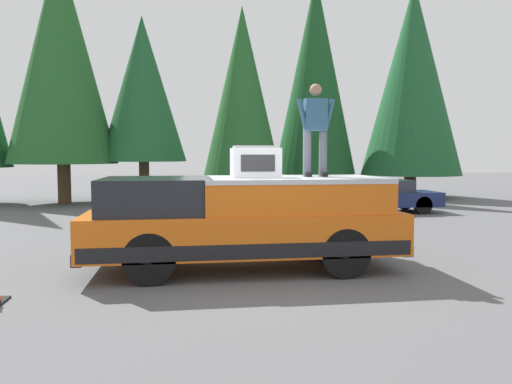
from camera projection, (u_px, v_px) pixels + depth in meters
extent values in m
plane|color=#565659|center=(258.00, 273.00, 8.64)|extent=(90.00, 90.00, 0.00)
cube|color=orange|center=(243.00, 230.00, 8.86)|extent=(2.00, 5.50, 0.70)
cube|color=black|center=(243.00, 241.00, 8.87)|extent=(2.01, 5.39, 0.24)
cube|color=black|center=(157.00, 195.00, 8.60)|extent=(1.84, 1.87, 0.60)
cube|color=orange|center=(292.00, 196.00, 8.94)|extent=(1.92, 3.19, 0.52)
cube|color=#B7BABF|center=(292.00, 179.00, 8.92)|extent=(1.94, 3.19, 0.08)
cube|color=#232326|center=(88.00, 249.00, 8.50)|extent=(1.96, 0.16, 0.20)
cube|color=#B2B5BA|center=(386.00, 242.00, 9.27)|extent=(1.96, 0.16, 0.20)
cylinder|color=black|center=(150.00, 258.00, 7.81)|extent=(0.30, 0.84, 0.84)
cylinder|color=black|center=(156.00, 240.00, 9.49)|extent=(0.30, 0.84, 0.84)
cylinder|color=black|center=(344.00, 253.00, 8.27)|extent=(0.30, 0.84, 0.84)
cylinder|color=black|center=(317.00, 236.00, 9.95)|extent=(0.30, 0.84, 0.84)
cube|color=silver|center=(255.00, 163.00, 8.75)|extent=(0.64, 0.84, 0.52)
cube|color=#2D2D30|center=(258.00, 163.00, 8.43)|extent=(0.01, 0.59, 0.29)
cube|color=#99999E|center=(255.00, 147.00, 8.73)|extent=(0.58, 0.76, 0.04)
cylinder|color=#4C515B|center=(323.00, 154.00, 9.12)|extent=(0.15, 0.15, 0.84)
cube|color=black|center=(323.00, 174.00, 9.11)|extent=(0.26, 0.11, 0.08)
cylinder|color=#4C515B|center=(307.00, 154.00, 9.07)|extent=(0.15, 0.15, 0.84)
cube|color=black|center=(307.00, 175.00, 9.06)|extent=(0.26, 0.11, 0.08)
cube|color=#335B7A|center=(315.00, 115.00, 9.04)|extent=(0.24, 0.40, 0.58)
sphere|color=#A37A5B|center=(316.00, 90.00, 9.01)|extent=(0.22, 0.22, 0.22)
cylinder|color=#335B7A|center=(329.00, 115.00, 9.05)|extent=(0.09, 0.23, 0.58)
cylinder|color=#335B7A|center=(303.00, 115.00, 8.98)|extent=(0.09, 0.23, 0.58)
cube|color=navy|center=(380.00, 199.00, 17.67)|extent=(1.64, 4.10, 0.50)
cube|color=#282D38|center=(383.00, 186.00, 17.65)|extent=(1.31, 1.89, 0.42)
cylinder|color=black|center=(352.00, 206.00, 16.79)|extent=(0.20, 0.62, 0.62)
cylinder|color=black|center=(339.00, 202.00, 18.22)|extent=(0.20, 0.62, 0.62)
cylinder|color=black|center=(423.00, 205.00, 17.16)|extent=(0.20, 0.62, 0.62)
cylinder|color=black|center=(405.00, 201.00, 18.58)|extent=(0.20, 0.62, 0.62)
cylinder|color=#4C3826|center=(410.00, 186.00, 24.00)|extent=(0.57, 0.57, 1.09)
cone|color=#1E562D|center=(412.00, 80.00, 23.62)|extent=(4.72, 4.72, 9.10)
cylinder|color=#4C3826|center=(314.00, 185.00, 24.26)|extent=(0.47, 0.47, 1.13)
cone|color=#194C23|center=(315.00, 75.00, 23.86)|extent=(3.93, 3.93, 9.48)
cylinder|color=#4C3826|center=(242.00, 189.00, 22.02)|extent=(0.42, 0.42, 1.05)
cone|color=#235B28|center=(242.00, 93.00, 21.71)|extent=(3.46, 3.46, 7.46)
cylinder|color=#4C3826|center=(144.00, 182.00, 21.64)|extent=(0.44, 0.44, 1.77)
cone|color=#1E562D|center=(143.00, 89.00, 21.34)|extent=(3.68, 3.68, 6.22)
cylinder|color=#4C3826|center=(64.00, 184.00, 20.81)|extent=(0.53, 0.53, 1.69)
cone|color=#235B28|center=(61.00, 55.00, 20.42)|extent=(4.44, 4.44, 8.93)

